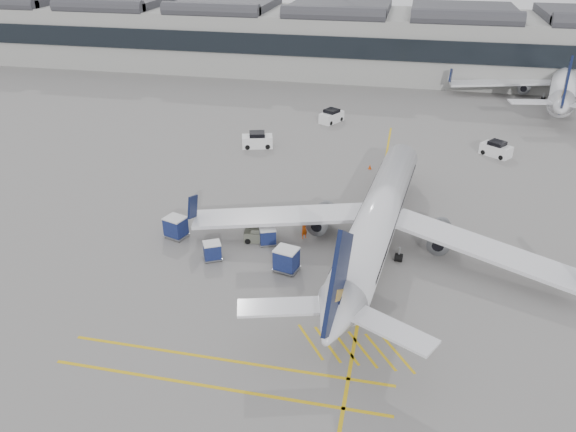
% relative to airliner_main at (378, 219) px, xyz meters
% --- Properties ---
extents(ground, '(220.00, 220.00, 0.00)m').
position_rel_airliner_main_xyz_m(ground, '(-10.39, -6.76, -2.85)').
color(ground, gray).
rests_on(ground, ground).
extents(terminal, '(200.00, 20.45, 12.40)m').
position_rel_airliner_main_xyz_m(terminal, '(-10.39, 65.17, 3.29)').
color(terminal, '#9E9E99').
rests_on(terminal, ground).
extents(apron_markings, '(0.25, 60.00, 0.01)m').
position_rel_airliner_main_xyz_m(apron_markings, '(-0.39, 3.24, -2.85)').
color(apron_markings, gold).
rests_on(apron_markings, ground).
extents(airliner_main, '(33.23, 36.47, 9.70)m').
position_rel_airliner_main_xyz_m(airliner_main, '(0.00, 0.00, 0.00)').
color(airliner_main, silver).
rests_on(airliner_main, ground).
extents(airliner_far, '(34.36, 37.93, 10.22)m').
position_rel_airliner_main_xyz_m(airliner_far, '(25.49, 52.58, 0.15)').
color(airliner_far, silver).
rests_on(airliner_far, ground).
extents(belt_loader, '(4.18, 1.52, 1.70)m').
position_rel_airliner_main_xyz_m(belt_loader, '(-0.19, 5.16, -2.35)').
color(belt_loader, beige).
rests_on(belt_loader, ground).
extents(baggage_cart_a, '(2.28, 2.02, 2.06)m').
position_rel_airliner_main_xyz_m(baggage_cart_a, '(-6.95, -5.36, -1.75)').
color(baggage_cart_a, gray).
rests_on(baggage_cart_a, ground).
extents(baggage_cart_b, '(1.95, 1.84, 1.62)m').
position_rel_airliner_main_xyz_m(baggage_cart_b, '(-13.51, -5.01, -1.98)').
color(baggage_cart_b, gray).
rests_on(baggage_cart_b, ground).
extents(baggage_cart_c, '(1.88, 1.73, 1.60)m').
position_rel_airliner_main_xyz_m(baggage_cart_c, '(-9.52, -1.51, -1.99)').
color(baggage_cart_c, gray).
rests_on(baggage_cart_c, ground).
extents(baggage_cart_d, '(2.31, 2.09, 2.01)m').
position_rel_airliner_main_xyz_m(baggage_cart_d, '(-18.04, -2.05, -1.77)').
color(baggage_cart_d, gray).
rests_on(baggage_cart_d, ground).
extents(ramp_agent_a, '(0.73, 0.71, 1.70)m').
position_rel_airliner_main_xyz_m(ramp_agent_a, '(-6.49, 0.24, -2.00)').
color(ramp_agent_a, '#F1540C').
rests_on(ramp_agent_a, ground).
extents(ramp_agent_b, '(0.98, 0.83, 1.76)m').
position_rel_airliner_main_xyz_m(ramp_agent_b, '(-7.61, -4.26, -1.97)').
color(ramp_agent_b, '#DC550B').
rests_on(ramp_agent_b, ground).
extents(pushback_tug, '(2.65, 1.87, 1.37)m').
position_rel_airliner_main_xyz_m(pushback_tug, '(-10.53, -1.07, -2.24)').
color(pushback_tug, '#595B4E').
rests_on(pushback_tug, ground).
extents(safety_cone_nose, '(0.40, 0.40, 0.56)m').
position_rel_airliner_main_xyz_m(safety_cone_nose, '(-2.03, 17.81, -2.57)').
color(safety_cone_nose, '#F24C0A').
rests_on(safety_cone_nose, ground).
extents(safety_cone_engine, '(0.39, 0.39, 0.54)m').
position_rel_airliner_main_xyz_m(safety_cone_engine, '(7.66, 2.54, -2.58)').
color(safety_cone_engine, '#F24C0A').
rests_on(safety_cone_engine, ground).
extents(service_van_left, '(4.25, 2.94, 1.98)m').
position_rel_airliner_main_xyz_m(service_van_left, '(-16.82, 22.02, -1.96)').
color(service_van_left, white).
rests_on(service_van_left, ground).
extents(service_van_mid, '(3.42, 4.13, 1.90)m').
position_rel_airliner_main_xyz_m(service_van_mid, '(-8.99, 34.09, -2.00)').
color(service_van_mid, white).
rests_on(service_van_mid, ground).
extents(service_van_right, '(3.98, 3.57, 1.85)m').
position_rel_airliner_main_xyz_m(service_van_right, '(12.82, 25.43, -2.02)').
color(service_van_right, white).
rests_on(service_van_right, ground).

